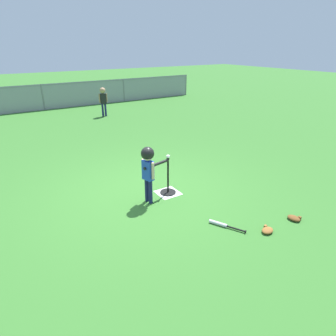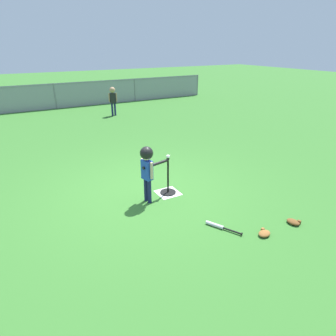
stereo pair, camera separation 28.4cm
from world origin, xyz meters
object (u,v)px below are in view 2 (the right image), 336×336
spare_bat_silver (218,226)px  batter_child (147,163)px  fielder_near_right (113,97)px  glove_by_plate (264,233)px  glove_near_bats (293,222)px  baseball_on_tee (168,157)px  batting_tee (168,187)px

spare_bat_silver → batter_child: bearing=114.1°
fielder_near_right → glove_by_plate: 9.27m
fielder_near_right → glove_near_bats: fielder_near_right is taller
baseball_on_tee → spare_bat_silver: (0.11, -1.48, -0.76)m
batter_child → spare_bat_silver: batter_child is taller
fielder_near_right → glove_near_bats: size_ratio=4.87×
spare_bat_silver → glove_by_plate: bearing=-46.1°
glove_by_plate → glove_near_bats: bearing=-1.1°
batting_tee → glove_by_plate: bearing=-72.9°
fielder_near_right → spare_bat_silver: bearing=-98.9°
batter_child → glove_near_bats: bearing=-46.8°
baseball_on_tee → glove_by_plate: (0.61, -2.00, -0.76)m
glove_by_plate → spare_bat_silver: bearing=133.9°
glove_by_plate → glove_near_bats: (0.67, -0.01, 0.00)m
batting_tee → baseball_on_tee: 0.67m
glove_near_bats → fielder_near_right: bearing=88.8°
batter_child → glove_by_plate: bearing=-59.5°
baseball_on_tee → batter_child: size_ratio=0.07×
batting_tee → glove_by_plate: size_ratio=3.04×
batting_tee → glove_by_plate: 2.09m
baseball_on_tee → spare_bat_silver: bearing=-85.6°
baseball_on_tee → glove_near_bats: 2.50m
batting_tee → fielder_near_right: fielder_near_right is taller
batting_tee → glove_by_plate: batting_tee is taller
glove_by_plate → batter_child: bearing=120.5°
batter_child → glove_near_bats: (1.78, -1.90, -0.76)m
batting_tee → glove_near_bats: size_ratio=3.13×
fielder_near_right → spare_bat_silver: 8.82m
glove_by_plate → batting_tee: bearing=107.1°
batting_tee → glove_near_bats: (1.29, -2.01, -0.09)m
spare_bat_silver → glove_by_plate: 0.72m
baseball_on_tee → batter_child: batter_child is taller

